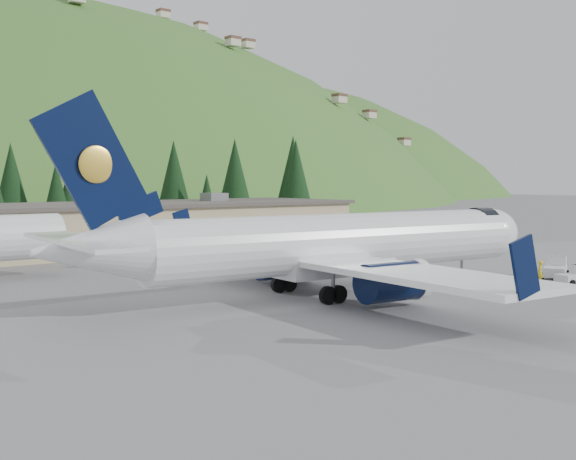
# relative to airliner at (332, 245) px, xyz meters

# --- Properties ---
(ground) EXTENTS (600.00, 600.00, 0.00)m
(ground) POSITION_rel_airliner_xyz_m (1.10, -0.12, -3.33)
(ground) COLOR slate
(airliner) EXTENTS (37.73, 35.46, 12.51)m
(airliner) POSITION_rel_airliner_xyz_m (0.00, 0.00, 0.00)
(airliner) COLOR white
(airliner) RESTS_ON ground
(baggage_tug_a) EXTENTS (3.45, 2.81, 1.65)m
(baggage_tug_a) POSITION_rel_airliner_xyz_m (19.33, -5.09, -2.60)
(baggage_tug_a) COLOR silver
(baggage_tug_a) RESTS_ON ground
(baggage_tug_b) EXTENTS (2.84, 2.02, 1.40)m
(baggage_tug_b) POSITION_rel_airliner_xyz_m (17.25, -7.90, -2.71)
(baggage_tug_b) COLOR silver
(baggage_tug_b) RESTS_ON ground
(terminal_building) EXTENTS (71.00, 17.00, 6.10)m
(terminal_building) POSITION_rel_airliner_xyz_m (-3.91, 37.88, -0.71)
(terminal_building) COLOR tan
(terminal_building) RESTS_ON ground
(ramp_worker) EXTENTS (0.75, 0.70, 1.73)m
(ramp_worker) POSITION_rel_airliner_xyz_m (15.42, -6.07, -2.47)
(ramp_worker) COLOR yellow
(ramp_worker) RESTS_ON ground
(hills) EXTENTS (614.00, 330.00, 300.00)m
(hills) POSITION_rel_airliner_xyz_m (54.43, 207.26, -86.13)
(hills) COLOR #3A6225
(hills) RESTS_ON ground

